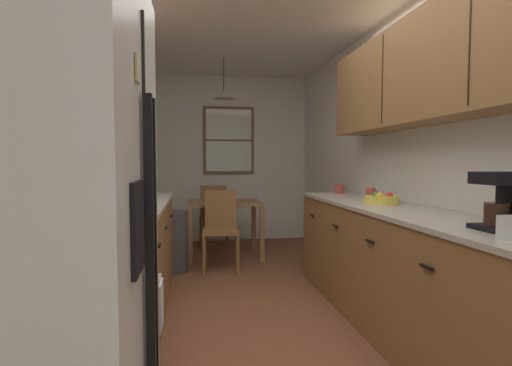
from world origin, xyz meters
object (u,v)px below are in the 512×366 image
Objects in this scene: stove_range at (79,328)px; dining_chair_near at (221,226)px; coffee_maker at (506,199)px; mug_by_coffeemaker at (371,194)px; microwave_over_range at (44,72)px; dining_chair_far at (214,213)px; refrigerator at (14,285)px; trash_bin at (173,241)px; fruit_bowl at (382,199)px; dining_table at (224,211)px; mug_spare at (339,189)px; storage_canister at (99,202)px.

stove_range reaches higher than dining_chair_near.
dining_chair_near is at bearing 71.85° from stove_range.
coffee_maker is 2.35× the size of mug_by_coffeemaker.
coffee_maker is (2.01, -0.20, 0.58)m from stove_range.
dining_chair_far is at bearing 75.73° from microwave_over_range.
dining_chair_near is 1.00× the size of dining_chair_far.
refrigerator is 3.26m from trash_bin.
fruit_bowl is at bearing 40.90° from refrigerator.
refrigerator is at bearing -77.59° from microwave_over_range.
fruit_bowl is (2.11, 0.99, -0.68)m from microwave_over_range.
fruit_bowl is (1.08, -2.11, 0.34)m from dining_table.
dining_chair_far is at bearing 65.67° from trash_bin.
dining_chair_far is at bearing 90.65° from dining_chair_near.
coffee_maker is (2.12, -0.20, -0.57)m from microwave_over_range.
dining_table is 7.74× the size of mug_by_coffeemaker.
dining_chair_near is 7.50× the size of mug_by_coffeemaker.
mug_spare is 0.47× the size of fruit_bowl.
storage_canister is 2.57m from mug_spare.
trash_bin is 1.92m from mug_spare.
refrigerator is 2.58m from fruit_bowl.
mug_by_coffeemaker is at bearing 22.04° from storage_canister.
dining_table is at bearing 43.55° from trash_bin.
microwave_over_range is 3.41m from dining_table.
storage_canister is at bearing -157.96° from mug_by_coffeemaker.
mug_spare is at bearing 37.18° from storage_canister.
dining_chair_far is 3.35m from storage_canister.
refrigerator is 1.93× the size of dining_table.
mug_by_coffeemaker is 0.73m from mug_spare.
mug_spare reaches higher than dining_table.
mug_spare is (2.16, 2.00, -0.67)m from microwave_over_range.
stove_range is 1.22× the size of dining_chair_far.
fruit_bowl is (-0.05, -1.02, -0.01)m from mug_spare.
dining_chair_near reaches higher than trash_bin.
dining_chair_far is 1.28m from trash_bin.
storage_canister is (-0.83, -2.08, 0.50)m from dining_chair_near.
mug_by_coffeemaker is 0.44× the size of fruit_bowl.
stove_range is 9.17× the size of mug_by_coffeemaker.
mug_spare is (1.13, -1.09, 0.35)m from dining_table.
storage_canister reaches higher than trash_bin.
mug_spare is (1.23, -1.65, 0.45)m from dining_chair_far.
fruit_bowl is (-0.02, 1.19, -0.11)m from coffee_maker.
stove_range is 3.90× the size of coffee_maker.
dining_table is at bearing 117.10° from fruit_bowl.
trash_bin is 2.43× the size of coffee_maker.
dining_chair_far reaches higher than dining_table.
dining_table is 1.03× the size of dining_chair_far.
dining_table is 0.89m from trash_bin.
dining_chair_far is 7.50× the size of mug_by_coffeemaker.
stove_range is 3.23m from dining_table.
stove_range is at bearing -135.58° from mug_spare.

